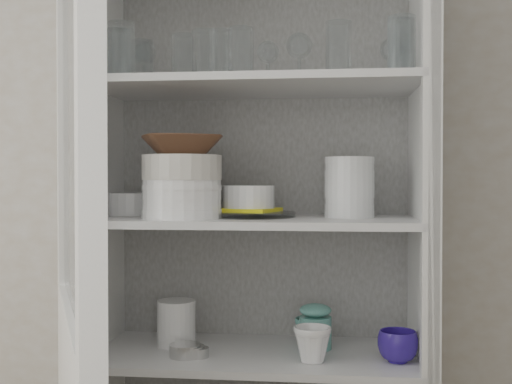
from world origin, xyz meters
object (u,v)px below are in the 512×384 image
Objects in this scene: goblet_3 at (392,60)px; cream_bowl at (182,168)px; yellow_trivet at (248,210)px; teal_jar at (315,329)px; white_canister at (176,323)px; glass_platter at (248,214)px; mug_blue at (398,346)px; white_ramekin at (248,197)px; goblet_1 at (268,62)px; terracotta_bowl at (182,145)px; measuring_cups at (185,350)px; grey_bowl_stack at (349,187)px; mug_white at (312,344)px; goblet_0 at (144,63)px; goblet_2 at (299,57)px; mug_teal at (310,332)px; plate_stack_back at (135,204)px; pantry_cabinet at (258,319)px; plate_stack_front at (182,199)px.

goblet_3 reaches higher than cream_bowl.
yellow_trivet is 0.42m from teal_jar.
teal_jar is 0.43m from white_canister.
mug_blue is at bearing -12.18° from glass_platter.
glass_platter is 0.05m from white_ramekin.
mug_blue is at bearing -22.36° from goblet_1.
teal_jar is (0.20, 0.03, -0.35)m from glass_platter.
teal_jar is (0.38, 0.12, -0.55)m from terracotta_bowl.
yellow_trivet is 1.75× the size of measuring_cups.
mug_white is (-0.11, -0.13, -0.44)m from grey_bowl_stack.
goblet_1 is at bearing -174.13° from goblet_3.
yellow_trivet is at bearing 164.81° from mug_white.
white_ramekin is 0.49m from measuring_cups.
goblet_0 is 0.39m from goblet_1.
measuring_cups is (-0.61, -0.21, -0.86)m from goblet_3.
grey_bowl_stack is at bearing 1.60° from glass_platter.
goblet_2 is 0.85m from mug_teal.
grey_bowl_stack is at bearing -12.39° from goblet_1.
mug_white is 1.17× the size of measuring_cups.
cream_bowl is at bearing -162.20° from goblet_3.
mug_white is at bearing -31.42° from yellow_trivet.
yellow_trivet is 0.42m from white_canister.
cream_bowl is at bearing 0.00° from terracotta_bowl.
terracotta_bowl is at bearing -167.34° from mug_white.
grey_bowl_stack reaches higher than mug_blue.
glass_platter is (-0.15, -0.06, -0.48)m from goblet_2.
grey_bowl_stack is at bearing 13.63° from measuring_cups.
plate_stack_back is 1.23× the size of yellow_trivet.
plate_stack_back is at bearing 174.38° from mug_white.
terracotta_bowl is (0.16, -0.16, -0.27)m from goblet_0.
pantry_cabinet reaches higher than white_ramekin.
teal_jar is 1.27× the size of measuring_cups.
mug_white is (0.20, -0.12, -0.36)m from glass_platter.
pantry_cabinet is 0.90m from goblet_3.
measuring_cups is (-0.61, -0.01, -0.03)m from mug_blue.
grey_bowl_stack is 0.68m from measuring_cups.
teal_jar is (0.38, 0.12, -0.40)m from plate_stack_front.
goblet_2 reaches higher than goblet_1.
yellow_trivet is at bearing -156.58° from goblet_2.
white_canister is (0.16, -0.10, -0.37)m from plate_stack_back.
white_canister is at bearing 176.74° from white_ramekin.
goblet_0 reaches higher than measuring_cups.
teal_jar is at bearing 151.17° from mug_blue.
plate_stack_back is 1.76× the size of mug_blue.
white_ramekin is 0.47m from mug_white.
white_ramekin is 0.46m from mug_teal.
teal_jar is (0.59, -0.09, -0.38)m from plate_stack_back.
terracotta_bowl is 0.81× the size of glass_platter.
teal_jar is (0.20, 0.03, -0.40)m from white_ramekin.
goblet_0 reaches higher than yellow_trivet.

